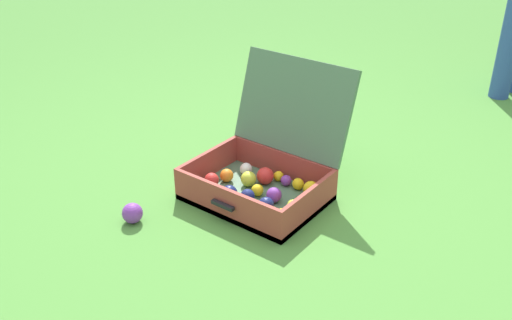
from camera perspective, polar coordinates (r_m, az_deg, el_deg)
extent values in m
plane|color=#4C8C38|center=(2.50, 0.65, -3.72)|extent=(16.00, 16.00, 0.00)
cube|color=#4C7051|center=(2.48, 0.00, -3.70)|extent=(0.57, 0.42, 0.03)
cube|color=#9E3D33|center=(2.60, -4.81, -0.60)|extent=(0.02, 0.42, 0.15)
cube|color=#9E3D33|center=(2.32, 5.42, -4.52)|extent=(0.02, 0.42, 0.15)
cube|color=#9E3D33|center=(2.31, -3.04, -4.49)|extent=(0.53, 0.02, 0.15)
cube|color=#9E3D33|center=(2.59, 2.71, -0.63)|extent=(0.53, 0.02, 0.15)
cube|color=#4C7051|center=(2.53, 3.80, 5.52)|extent=(0.57, 0.15, 0.41)
cube|color=black|center=(2.30, -3.38, -4.58)|extent=(0.11, 0.02, 0.02)
sphere|color=yellow|center=(2.30, 2.60, -5.49)|extent=(0.05, 0.05, 0.05)
sphere|color=#CCDB38|center=(2.52, -0.77, -1.91)|extent=(0.07, 0.07, 0.07)
sphere|color=purple|center=(2.41, 1.82, -3.54)|extent=(0.07, 0.07, 0.07)
sphere|color=#CCDB38|center=(2.35, 3.75, -4.60)|extent=(0.05, 0.05, 0.05)
sphere|color=yellow|center=(2.45, 0.16, -3.07)|extent=(0.05, 0.05, 0.05)
sphere|color=purple|center=(2.53, 3.05, -2.08)|extent=(0.05, 0.05, 0.05)
sphere|color=red|center=(2.52, -4.50, -2.02)|extent=(0.07, 0.07, 0.07)
sphere|color=red|center=(2.53, 0.93, -1.61)|extent=(0.08, 0.08, 0.08)
sphere|color=navy|center=(2.34, 1.01, -4.56)|extent=(0.07, 0.07, 0.07)
sphere|color=orange|center=(2.56, -2.97, -1.56)|extent=(0.06, 0.06, 0.06)
sphere|color=yellow|center=(2.57, 2.23, -1.62)|extent=(0.05, 0.05, 0.05)
sphere|color=yellow|center=(2.50, 4.27, -2.42)|extent=(0.05, 0.05, 0.05)
sphere|color=navy|center=(2.40, -0.86, -3.66)|extent=(0.06, 0.06, 0.06)
sphere|color=yellow|center=(2.46, 5.56, -2.92)|extent=(0.07, 0.07, 0.07)
sphere|color=white|center=(2.61, -1.01, -0.91)|extent=(0.06, 0.06, 0.06)
sphere|color=navy|center=(2.42, -2.71, -3.35)|extent=(0.07, 0.07, 0.07)
sphere|color=purple|center=(2.37, -12.37, -5.26)|extent=(0.09, 0.09, 0.09)
cylinder|color=#2D4C93|center=(3.77, 24.38, 11.53)|extent=(0.12, 0.12, 0.80)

